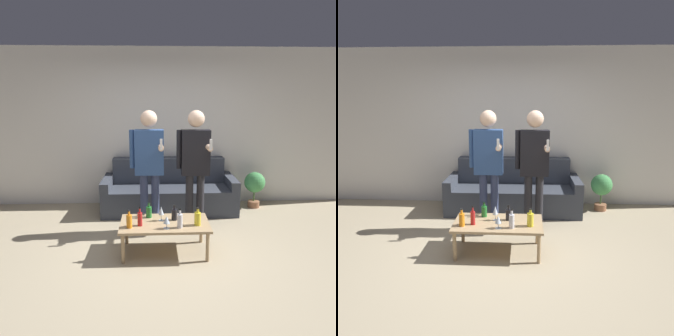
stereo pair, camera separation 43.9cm
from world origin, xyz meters
The scene contains 15 objects.
ground_plane centered at (0.00, 0.00, 0.00)m, with size 16.00×16.00×0.00m, color tan.
wall_back centered at (0.00, 2.22, 1.35)m, with size 8.00×0.06×2.70m.
couch centered at (0.12, 1.80, 0.30)m, with size 2.19×0.83×0.86m.
coffee_table centered at (-0.01, 0.25, 0.35)m, with size 1.08×0.62×0.39m.
bottle_orange centered at (-0.20, 0.43, 0.46)m, with size 0.07×0.07×0.19m.
bottle_green centered at (0.38, 0.15, 0.48)m, with size 0.08×0.08×0.22m.
bottle_dark centered at (0.11, 0.33, 0.47)m, with size 0.07×0.07×0.19m.
bottle_yellow centered at (-0.43, 0.11, 0.48)m, with size 0.07×0.07×0.22m.
bottle_red centered at (0.16, 0.08, 0.48)m, with size 0.06×0.06×0.23m.
bottle_clear centered at (-0.31, 0.16, 0.48)m, with size 0.06×0.06×0.23m.
wine_glass_near centered at (-0.05, 0.31, 0.51)m, with size 0.07×0.07×0.18m.
wine_glass_far centered at (0.01, 0.06, 0.49)m, with size 0.08×0.08×0.15m.
person_standing_left centered at (-0.20, 0.94, 1.02)m, with size 0.47×0.43×1.71m.
person_standing_right centered at (0.43, 0.88, 1.03)m, with size 0.46×0.43×1.71m.
potted_plant centered at (1.60, 1.86, 0.41)m, with size 0.35×0.35×0.62m.
Camera 2 is at (0.30, -3.50, 1.91)m, focal length 35.00 mm.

